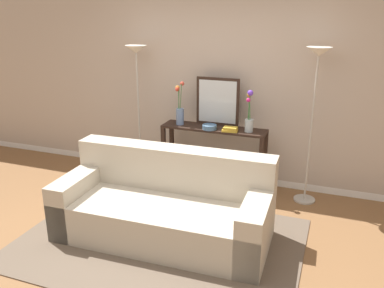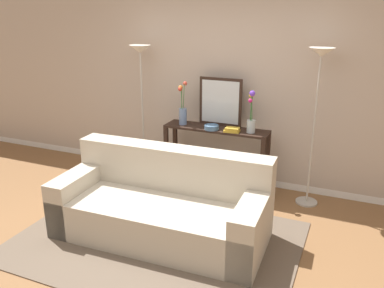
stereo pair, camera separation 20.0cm
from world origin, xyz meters
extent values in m
cube|color=brown|center=(0.00, 0.00, -0.01)|extent=(16.00, 16.00, 0.02)
cube|color=white|center=(0.00, 2.01, 0.04)|extent=(12.00, 0.15, 0.09)
cube|color=#B7A899|center=(0.00, 2.01, 1.44)|extent=(12.00, 0.14, 2.70)
cube|color=brown|center=(-0.08, 0.16, 0.01)|extent=(2.81, 1.96, 0.01)
cube|color=#BCB29E|center=(-0.08, 0.26, 0.21)|extent=(2.17, 0.99, 0.42)
cube|color=#BCB29E|center=(-0.09, 0.59, 0.65)|extent=(2.15, 0.32, 0.46)
cube|color=#BCB29E|center=(-1.03, 0.23, 0.30)|extent=(0.27, 0.93, 0.60)
cube|color=#BCB29E|center=(0.87, 0.28, 0.30)|extent=(0.27, 0.93, 0.60)
cube|color=black|center=(0.02, 1.63, 0.81)|extent=(1.34, 0.32, 0.03)
cube|color=black|center=(0.02, 1.63, 0.15)|extent=(1.23, 0.28, 0.01)
cube|color=black|center=(-0.62, 1.49, 0.40)|extent=(0.05, 0.05, 0.79)
cube|color=black|center=(0.67, 1.49, 0.40)|extent=(0.05, 0.05, 0.79)
cube|color=black|center=(-0.62, 1.76, 0.40)|extent=(0.05, 0.05, 0.79)
cube|color=black|center=(0.67, 1.76, 0.40)|extent=(0.05, 0.05, 0.79)
cylinder|color=#B7B2A8|center=(-1.05, 1.64, 0.01)|extent=(0.26, 0.26, 0.02)
cylinder|color=#B7B2A8|center=(-1.05, 1.64, 0.86)|extent=(0.02, 0.02, 1.68)
cone|color=silver|center=(-1.05, 1.64, 1.75)|extent=(0.28, 0.28, 0.10)
cylinder|color=#B7B2A8|center=(1.20, 1.64, 0.01)|extent=(0.26, 0.26, 0.02)
cylinder|color=#B7B2A8|center=(1.20, 1.64, 0.89)|extent=(0.02, 0.02, 1.74)
cone|color=silver|center=(1.20, 1.64, 1.81)|extent=(0.28, 0.28, 0.10)
cube|color=black|center=(0.02, 1.76, 1.13)|extent=(0.56, 0.02, 0.61)
cube|color=silver|center=(0.02, 1.75, 1.13)|extent=(0.49, 0.01, 0.54)
cylinder|color=#6B84AD|center=(-0.43, 1.61, 0.93)|extent=(0.10, 0.10, 0.21)
cylinder|color=#3D7538|center=(-0.42, 1.62, 1.19)|extent=(0.04, 0.04, 0.32)
sphere|color=#CE4735|center=(-0.41, 1.63, 1.35)|extent=(0.05, 0.05, 0.05)
cylinder|color=#3D7538|center=(-0.45, 1.61, 1.17)|extent=(0.01, 0.02, 0.27)
sphere|color=orange|center=(-0.47, 1.62, 1.30)|extent=(0.06, 0.06, 0.06)
cylinder|color=#3D7538|center=(-0.44, 1.60, 1.16)|extent=(0.02, 0.02, 0.25)
sphere|color=red|center=(-0.46, 1.58, 1.29)|extent=(0.05, 0.05, 0.05)
cylinder|color=silver|center=(0.48, 1.60, 0.90)|extent=(0.10, 0.10, 0.16)
cylinder|color=#3D7538|center=(0.47, 1.59, 1.10)|extent=(0.02, 0.01, 0.25)
sphere|color=#CA2072|center=(0.46, 1.57, 1.22)|extent=(0.05, 0.05, 0.05)
cylinder|color=#3D7538|center=(0.47, 1.61, 1.13)|extent=(0.02, 0.02, 0.30)
sphere|color=gold|center=(0.45, 1.63, 1.27)|extent=(0.05, 0.05, 0.05)
cylinder|color=#3D7538|center=(0.46, 1.61, 1.10)|extent=(0.01, 0.02, 0.24)
sphere|color=gold|center=(0.44, 1.62, 1.22)|extent=(0.04, 0.04, 0.04)
cylinder|color=#3D7538|center=(0.48, 1.59, 1.14)|extent=(0.03, 0.01, 0.33)
sphere|color=#6B3BD0|center=(0.48, 1.57, 1.31)|extent=(0.07, 0.07, 0.07)
cylinder|color=#4C7093|center=(-0.01, 1.54, 0.85)|extent=(0.18, 0.18, 0.05)
torus|color=#4C7093|center=(-0.01, 1.54, 0.88)|extent=(0.18, 0.18, 0.01)
cube|color=gold|center=(0.26, 1.53, 0.84)|extent=(0.20, 0.14, 0.03)
cube|color=gold|center=(0.26, 1.54, 0.86)|extent=(0.17, 0.12, 0.03)
cube|color=slate|center=(-0.50, 1.63, 0.06)|extent=(0.05, 0.13, 0.13)
cube|color=maroon|center=(-0.46, 1.63, 0.05)|extent=(0.03, 0.18, 0.10)
cube|color=#BC3328|center=(-0.43, 1.63, 0.06)|extent=(0.03, 0.15, 0.12)
cube|color=#1E7075|center=(-0.40, 1.63, 0.06)|extent=(0.03, 0.17, 0.12)
cube|color=#B77F33|center=(-0.36, 1.63, 0.06)|extent=(0.05, 0.14, 0.12)
cube|color=silver|center=(-0.31, 1.63, 0.05)|extent=(0.05, 0.15, 0.10)
camera|label=1|loc=(1.47, -3.05, 2.28)|focal=37.67mm
camera|label=2|loc=(1.65, -2.98, 2.28)|focal=37.67mm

